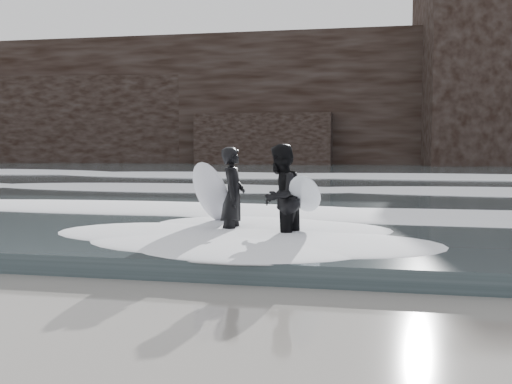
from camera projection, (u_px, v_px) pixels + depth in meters
ground at (218, 369)px, 5.25m from camera, size 120.00×120.00×0.00m
sea at (367, 176)px, 33.50m from camera, size 90.00×52.00×0.30m
headland at (377, 102)px, 49.70m from camera, size 70.00×9.00×10.00m
foam_near at (329, 209)px, 13.99m from camera, size 60.00×3.20×0.20m
foam_mid at (351, 187)px, 20.81m from camera, size 60.00×4.00×0.24m
foam_far at (364, 173)px, 29.58m from camera, size 60.00×4.80×0.30m
surfer_left at (228, 196)px, 11.44m from camera, size 1.03×2.01×1.78m
surfer_right at (282, 198)px, 10.75m from camera, size 1.19×1.86×1.83m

